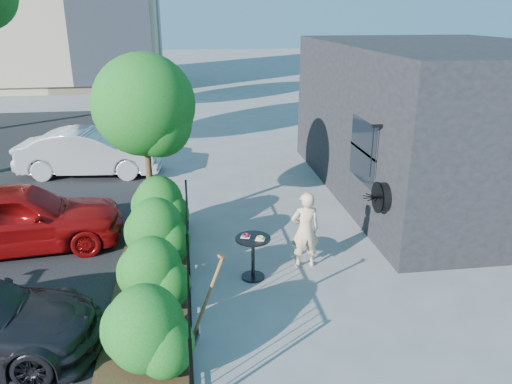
{
  "coord_description": "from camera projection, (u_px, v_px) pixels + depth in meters",
  "views": [
    {
      "loc": [
        -1.41,
        -8.05,
        4.79
      ],
      "look_at": [
        -0.04,
        1.7,
        1.2
      ],
      "focal_mm": 35.0,
      "sensor_mm": 36.0,
      "label": 1
    }
  ],
  "objects": [
    {
      "name": "woman",
      "position": [
        305.0,
        230.0,
        9.68
      ],
      "size": [
        0.58,
        0.39,
        1.55
      ],
      "primitive_type": "imported",
      "rotation": [
        0.0,
        0.0,
        3.17
      ],
      "color": "beige",
      "rests_on": "ground"
    },
    {
      "name": "shop_building",
      "position": [
        443.0,
        120.0,
        13.53
      ],
      "size": [
        6.22,
        9.0,
        4.0
      ],
      "color": "black",
      "rests_on": "ground"
    },
    {
      "name": "planting_bed",
      "position": [
        151.0,
        290.0,
        9.01
      ],
      "size": [
        1.3,
        6.0,
        0.08
      ],
      "primitive_type": "cube",
      "color": "#382616",
      "rests_on": "ground"
    },
    {
      "name": "ground",
      "position": [
        271.0,
        283.0,
        9.31
      ],
      "size": [
        120.0,
        120.0,
        0.0
      ],
      "primitive_type": "plane",
      "color": "gray",
      "rests_on": "ground"
    },
    {
      "name": "shrubs",
      "position": [
        154.0,
        254.0,
        8.89
      ],
      "size": [
        1.1,
        5.6,
        1.24
      ],
      "color": "#135619",
      "rests_on": "ground"
    },
    {
      "name": "shovel",
      "position": [
        206.0,
        305.0,
        7.41
      ],
      "size": [
        0.53,
        0.2,
        1.53
      ],
      "color": "brown",
      "rests_on": "ground"
    },
    {
      "name": "cafe_table",
      "position": [
        253.0,
        250.0,
        9.31
      ],
      "size": [
        0.66,
        0.66,
        0.89
      ],
      "rotation": [
        0.0,
        0.0,
        -0.34
      ],
      "color": "black",
      "rests_on": "ground"
    },
    {
      "name": "patio_tree",
      "position": [
        147.0,
        111.0,
        10.64
      ],
      "size": [
        2.2,
        2.2,
        3.94
      ],
      "color": "#3F2B19",
      "rests_on": "ground"
    },
    {
      "name": "fence",
      "position": [
        188.0,
        262.0,
        8.92
      ],
      "size": [
        0.05,
        6.05,
        1.1
      ],
      "color": "black",
      "rests_on": "ground"
    },
    {
      "name": "car_silver",
      "position": [
        91.0,
        152.0,
        15.26
      ],
      "size": [
        4.41,
        1.93,
        1.41
      ],
      "primitive_type": "imported",
      "rotation": [
        0.0,
        0.0,
        1.47
      ],
      "color": "#B5B5BA",
      "rests_on": "ground"
    },
    {
      "name": "car_red",
      "position": [
        17.0,
        217.0,
        10.41
      ],
      "size": [
        4.42,
        2.19,
        1.45
      ],
      "primitive_type": "imported",
      "rotation": [
        0.0,
        0.0,
        1.69
      ],
      "color": "#A20D0E",
      "rests_on": "ground"
    }
  ]
}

